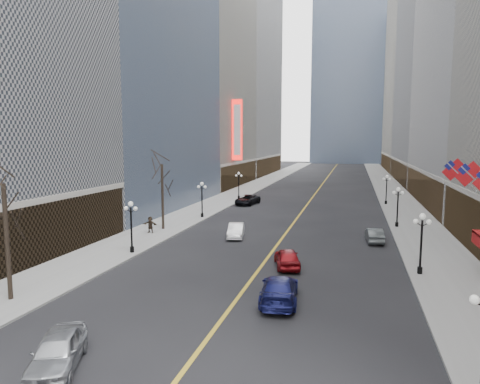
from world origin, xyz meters
The scene contains 25 objects.
sidewalk_east centered at (14.00, 70.00, 0.07)m, with size 6.00×230.00×0.15m, color gray.
sidewalk_west centered at (-14.00, 70.00, 0.07)m, with size 6.00×230.00×0.15m, color gray.
lane_line centered at (0.00, 80.00, 0.01)m, with size 0.25×200.00×0.02m, color gold.
bldg_east_c centered at (29.88, 106.00, 24.18)m, with size 26.60×40.60×48.80m.
bldg_east_d centered at (29.90, 149.00, 31.17)m, with size 26.60×46.60×62.80m.
bldg_west_c centered at (-29.88, 87.00, 25.19)m, with size 26.60×30.60×50.80m.
bldg_west_d centered at (-29.92, 121.00, 36.17)m, with size 26.60×38.60×72.80m.
streetlamp_east_1 centered at (11.80, 30.00, 2.90)m, with size 1.26×0.44×4.52m.
streetlamp_east_2 centered at (11.80, 48.00, 2.90)m, with size 1.26×0.44×4.52m.
streetlamp_east_3 centered at (11.80, 66.00, 2.90)m, with size 1.26×0.44×4.52m.
streetlamp_west_1 centered at (-11.80, 30.00, 2.90)m, with size 1.26×0.44×4.52m.
streetlamp_west_2 centered at (-11.80, 48.00, 2.90)m, with size 1.26×0.44×4.52m.
streetlamp_west_3 centered at (-11.80, 66.00, 2.90)m, with size 1.26×0.44×4.52m.
flag_4 centered at (15.31, 32.00, 7.29)m, with size 2.87×0.12×2.87m.
flag_5 centered at (15.31, 37.00, 7.29)m, with size 2.87×0.12×2.87m.
theatre_marquee centered at (-15.88, 80.00, 12.00)m, with size 2.00×0.55×12.00m.
tree_west_near centered at (-13.50, 18.00, 6.24)m, with size 3.60×3.60×7.92m.
tree_west_far centered at (-13.50, 40.00, 6.24)m, with size 3.60×3.60×7.92m.
car_nb_near centered at (-5.39, 12.00, 0.80)m, with size 1.90×4.72×1.61m, color #A8ABB0.
car_nb_mid centered at (-4.68, 38.59, 0.72)m, with size 1.52×4.34×1.43m, color white.
car_nb_far centered at (-9.00, 60.84, 0.76)m, with size 2.52×5.48×1.52m, color black.
car_sb_near centered at (2.64, 22.22, 0.80)m, with size 2.24×5.51×1.60m, color navy.
car_sb_mid centered at (2.00, 29.58, 0.76)m, with size 1.79×4.44×1.51m, color maroon.
car_sb_far centered at (9.00, 40.13, 0.69)m, with size 1.46×4.18×1.38m, color #4F5556.
ped_west_far centered at (-13.88, 37.66, 1.03)m, with size 1.63×0.47×1.76m, color #30251A.
Camera 1 is at (6.86, -3.01, 9.93)m, focal length 32.00 mm.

